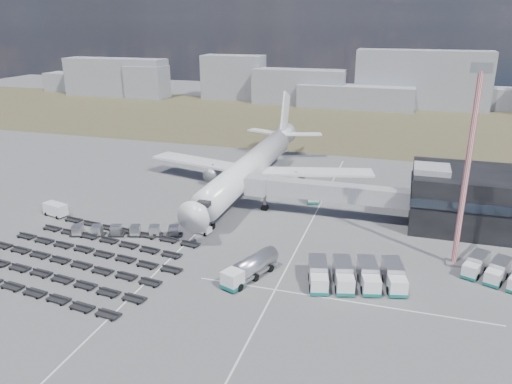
% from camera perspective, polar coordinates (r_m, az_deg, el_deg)
% --- Properties ---
extents(ground, '(420.00, 420.00, 0.00)m').
position_cam_1_polar(ground, '(81.37, -7.31, -6.61)').
color(ground, '#565659').
rests_on(ground, ground).
extents(grass_strip, '(420.00, 90.00, 0.01)m').
position_cam_1_polar(grass_strip, '(182.50, 7.05, 7.99)').
color(grass_strip, '#463F2A').
rests_on(grass_strip, ground).
extents(lane_markings, '(47.12, 110.00, 0.01)m').
position_cam_1_polar(lane_markings, '(80.70, -0.05, -6.67)').
color(lane_markings, silver).
rests_on(lane_markings, ground).
extents(terminal, '(30.40, 16.40, 11.00)m').
position_cam_1_polar(terminal, '(96.57, 26.07, -0.89)').
color(terminal, black).
rests_on(terminal, ground).
extents(jet_bridge, '(30.30, 3.80, 7.05)m').
position_cam_1_polar(jet_bridge, '(93.13, 6.74, 0.18)').
color(jet_bridge, '#939399').
rests_on(jet_bridge, ground).
extents(airliner, '(51.59, 64.53, 17.62)m').
position_cam_1_polar(airliner, '(107.78, -0.39, 3.11)').
color(airliner, white).
rests_on(airliner, ground).
extents(skyline, '(287.94, 26.44, 24.99)m').
position_cam_1_polar(skyline, '(217.91, 9.52, 12.10)').
color(skyline, gray).
rests_on(skyline, ground).
extents(fuel_tanker, '(6.13, 10.44, 3.30)m').
position_cam_1_polar(fuel_tanker, '(71.88, -0.66, -8.65)').
color(fuel_tanker, white).
rests_on(fuel_tanker, ground).
extents(pushback_tug, '(3.16, 2.24, 1.33)m').
position_cam_1_polar(pushback_tug, '(86.85, -6.10, -4.35)').
color(pushback_tug, white).
rests_on(pushback_tug, ground).
extents(utility_van, '(5.09, 3.27, 2.47)m').
position_cam_1_polar(utility_van, '(101.04, -21.94, -1.89)').
color(utility_van, white).
rests_on(utility_van, ground).
extents(catering_truck, '(3.54, 5.86, 2.51)m').
position_cam_1_polar(catering_truck, '(102.03, 6.48, -0.33)').
color(catering_truck, white).
rests_on(catering_truck, ground).
extents(service_trucks_near, '(14.26, 10.06, 2.87)m').
position_cam_1_polar(service_trucks_near, '(71.55, 11.34, -9.29)').
color(service_trucks_near, white).
rests_on(service_trucks_near, ground).
extents(service_trucks_far, '(12.84, 10.15, 2.51)m').
position_cam_1_polar(service_trucks_far, '(79.21, 26.98, -8.38)').
color(service_trucks_far, white).
rests_on(service_trucks_far, ground).
extents(uld_row, '(18.76, 7.08, 1.74)m').
position_cam_1_polar(uld_row, '(88.14, -14.65, -4.27)').
color(uld_row, black).
rests_on(uld_row, ground).
extents(baggage_dollies, '(34.85, 27.14, 0.75)m').
position_cam_1_polar(baggage_dollies, '(82.38, -19.58, -7.02)').
color(baggage_dollies, black).
rests_on(baggage_dollies, ground).
extents(floodlight_mast, '(2.78, 2.30, 29.75)m').
position_cam_1_polar(floodlight_mast, '(77.03, 22.97, 2.35)').
color(floodlight_mast, '#AF1C23').
rests_on(floodlight_mast, ground).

